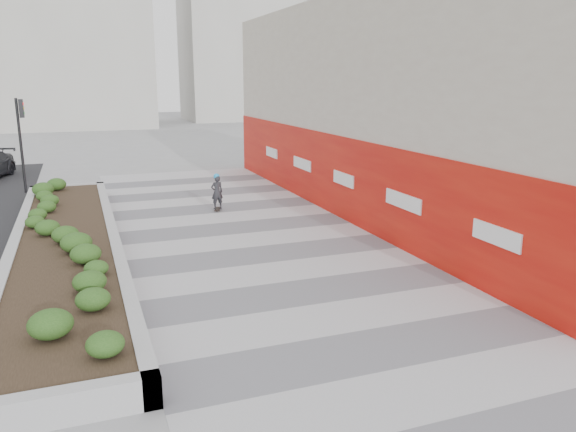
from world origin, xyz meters
The scene contains 9 objects.
ground centered at (0.00, 0.00, 0.00)m, with size 160.00×160.00×0.00m, color gray.
walkway centered at (0.00, 3.00, 0.01)m, with size 8.00×36.00×0.01m, color #A8A8AD.
building centered at (6.98, 8.98, 3.98)m, with size 6.04×24.08×8.00m.
planter centered at (-5.50, 7.00, 0.42)m, with size 3.00×18.00×0.90m.
traffic_signal_near centered at (-7.23, 17.50, 2.76)m, with size 0.33×0.28×4.20m.
distant_bldg_north_l centered at (-5.00, 55.00, 10.00)m, with size 16.00×12.00×20.00m, color #ADAAA3.
distant_bldg_north_r centered at (15.00, 60.00, 12.00)m, with size 14.00×10.00×24.00m, color #ADAAA3.
manhole_cover centered at (0.50, 3.00, 0.00)m, with size 0.44×0.44×0.01m, color #595654.
skateboarder centered at (-0.02, 11.00, 0.75)m, with size 0.52×0.75×1.47m.
Camera 1 is at (-4.90, -9.96, 5.00)m, focal length 35.00 mm.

